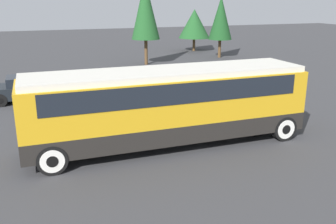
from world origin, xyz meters
name	(u,v)px	position (x,y,z in m)	size (l,w,h in m)	color
ground_plane	(168,145)	(0.00, 0.00, 0.00)	(120.00, 120.00, 0.00)	#38383A
tour_bus	(170,100)	(0.10, 0.00, 1.81)	(10.79, 2.59, 3.00)	black
parked_car_near	(31,88)	(-4.92, 8.97, 0.71)	(4.26, 1.92, 1.41)	black
parked_car_mid	(195,81)	(4.44, 7.46, 0.73)	(4.54, 1.82, 1.46)	#BCBCC1
tree_left	(145,9)	(4.64, 18.33, 4.67)	(2.41, 2.41, 7.19)	brown
tree_center	(194,24)	(12.16, 25.09, 2.92)	(3.37, 3.37, 4.45)	brown
tree_right	(221,18)	(12.54, 19.78, 3.75)	(2.25, 2.25, 5.79)	brown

